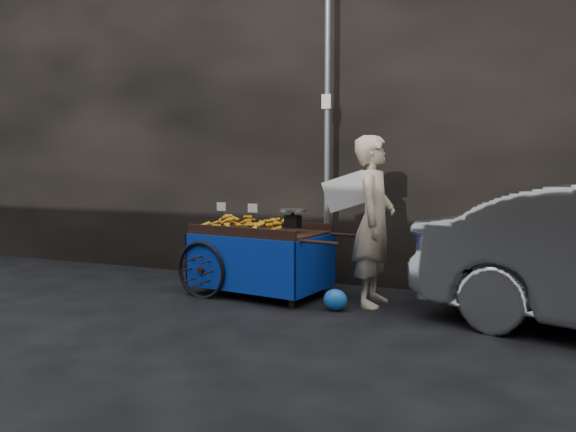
% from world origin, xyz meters
% --- Properties ---
extents(ground, '(80.00, 80.00, 0.00)m').
position_xyz_m(ground, '(0.00, 0.00, 0.00)').
color(ground, black).
rests_on(ground, ground).
extents(building_wall, '(13.50, 2.00, 5.00)m').
position_xyz_m(building_wall, '(0.39, 2.60, 2.50)').
color(building_wall, black).
rests_on(building_wall, ground).
extents(street_pole, '(0.12, 0.10, 4.00)m').
position_xyz_m(street_pole, '(0.30, 1.30, 2.01)').
color(street_pole, slate).
rests_on(street_pole, ground).
extents(banana_cart, '(2.23, 1.26, 1.15)m').
position_xyz_m(banana_cart, '(-0.38, 0.64, 0.71)').
color(banana_cart, black).
rests_on(banana_cart, ground).
extents(vendor, '(0.83, 0.71, 1.93)m').
position_xyz_m(vendor, '(1.09, 0.65, 0.97)').
color(vendor, tan).
rests_on(vendor, ground).
extents(plastic_bag, '(0.27, 0.21, 0.24)m').
position_xyz_m(plastic_bag, '(0.77, 0.23, 0.12)').
color(plastic_bag, blue).
rests_on(plastic_bag, ground).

